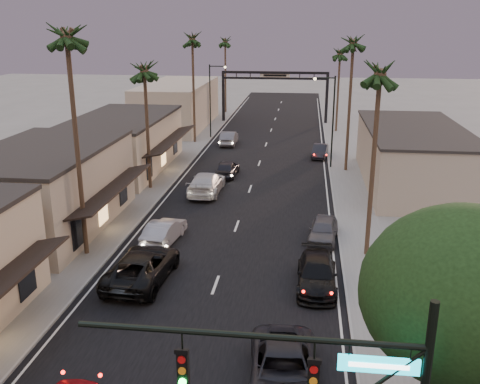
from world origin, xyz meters
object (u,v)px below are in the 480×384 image
(corner_tree, at_px, (469,303))
(palm_far, at_px, (225,39))
(arch, at_px, (275,84))
(palm_ld, at_px, (192,35))
(palm_lb, at_px, (66,30))
(palm_lc, at_px, (144,65))
(streetlight_right, at_px, (330,115))
(curbside_near, at_px, (283,370))
(palm_rb, at_px, (354,38))
(oncoming_silver, at_px, (164,231))
(palm_rc, at_px, (340,50))
(curbside_black, at_px, (317,274))
(streetlight_left, at_px, (212,95))
(palm_ra, at_px, (381,66))
(oncoming_pickup, at_px, (142,266))

(corner_tree, relative_size, palm_far, 0.67)
(arch, distance_m, palm_ld, 18.61)
(palm_lb, bearing_deg, palm_lc, 90.00)
(streetlight_right, xyz_separation_m, curbside_near, (-2.83, -34.21, -4.52))
(curbside_near, bearing_deg, palm_lb, 134.81)
(arch, bearing_deg, corner_tree, -81.38)
(palm_rb, xyz_separation_m, oncoming_silver, (-12.94, -19.47, -11.65))
(palm_rc, height_order, curbside_black, palm_rc)
(streetlight_left, bearing_deg, curbside_black, -72.15)
(palm_rb, height_order, curbside_black, palm_rb)
(palm_rc, bearing_deg, palm_lc, -121.56)
(palm_lc, distance_m, palm_rc, 32.86)
(corner_tree, height_order, palm_ld, palm_ld)
(curbside_near, relative_size, curbside_black, 1.11)
(palm_rb, distance_m, oncoming_silver, 26.11)
(arch, xyz_separation_m, palm_lb, (-8.60, -48.00, 7.85))
(palm_ra, xyz_separation_m, oncoming_pickup, (-12.70, -4.97, -10.56))
(palm_ld, relative_size, palm_far, 1.08)
(corner_tree, relative_size, curbside_near, 1.52)
(corner_tree, bearing_deg, oncoming_pickup, 139.53)
(corner_tree, xyz_separation_m, palm_far, (-17.78, 70.55, 5.46))
(palm_rb, height_order, curbside_near, palm_rb)
(streetlight_right, bearing_deg, palm_ld, 147.21)
(palm_lc, height_order, palm_rb, palm_rb)
(streetlight_left, xyz_separation_m, oncoming_silver, (2.58, -33.47, -4.56))
(corner_tree, distance_m, palm_ld, 51.28)
(curbside_near, bearing_deg, arch, 90.22)
(palm_far, relative_size, oncoming_silver, 2.84)
(streetlight_left, bearing_deg, streetlight_right, -43.21)
(palm_ra, bearing_deg, palm_lc, 145.10)
(palm_lc, bearing_deg, curbside_black, -49.54)
(streetlight_right, xyz_separation_m, oncoming_silver, (-11.26, -20.47, -4.56))
(palm_ra, bearing_deg, curbside_near, -108.86)
(streetlight_left, distance_m, palm_lb, 36.93)
(streetlight_left, bearing_deg, oncoming_silver, -85.58)
(palm_ra, relative_size, palm_rc, 1.08)
(streetlight_left, height_order, palm_far, palm_far)
(palm_lc, relative_size, palm_rc, 1.00)
(curbside_black, bearing_deg, palm_far, 103.44)
(streetlight_left, bearing_deg, corner_tree, -72.03)
(palm_lb, xyz_separation_m, palm_ld, (0.00, 33.00, -0.97))
(oncoming_pickup, bearing_deg, streetlight_left, -82.48)
(palm_rb, bearing_deg, corner_tree, -88.63)
(palm_lb, distance_m, oncoming_silver, 13.56)
(streetlight_left, bearing_deg, palm_rb, -42.05)
(palm_lb, relative_size, palm_rb, 1.07)
(corner_tree, relative_size, curbside_black, 1.68)
(arch, height_order, palm_ra, palm_ra)
(corner_tree, xyz_separation_m, curbside_near, (-5.39, 3.34, -5.17))
(palm_ra, relative_size, curbside_near, 2.28)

